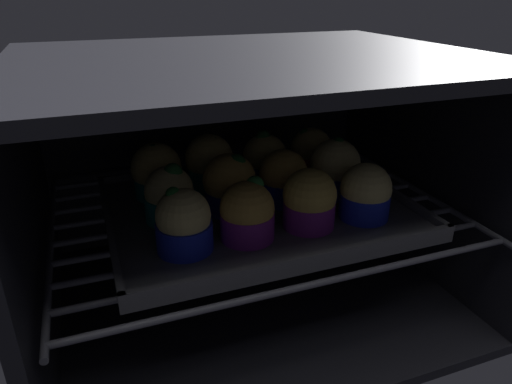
{
  "coord_description": "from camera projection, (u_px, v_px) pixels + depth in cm",
  "views": [
    {
      "loc": [
        -20.55,
        -34.21,
        43.52
      ],
      "look_at": [
        0.0,
        20.66,
        17.22
      ],
      "focal_mm": 32.66,
      "sensor_mm": 36.0,
      "label": 1
    }
  ],
  "objects": [
    {
      "name": "muffin_row2_col0",
      "position": [
        157.0,
        172.0,
        0.67
      ],
      "size": [
        7.21,
        7.21,
        7.91
      ],
      "color": "#0C8C84",
      "rests_on": "baking_tray"
    },
    {
      "name": "muffin_row0_col3",
      "position": [
        365.0,
        194.0,
        0.61
      ],
      "size": [
        6.68,
        6.68,
        7.45
      ],
      "color": "#1928B7",
      "rests_on": "baking_tray"
    },
    {
      "name": "muffin_row1_col2",
      "position": [
        283.0,
        178.0,
        0.65
      ],
      "size": [
        6.83,
        6.83,
        7.57
      ],
      "color": "#1928B7",
      "rests_on": "baking_tray"
    },
    {
      "name": "muffin_row0_col0",
      "position": [
        184.0,
        223.0,
        0.53
      ],
      "size": [
        6.58,
        6.58,
        7.84
      ],
      "color": "#1928B7",
      "rests_on": "baking_tray"
    },
    {
      "name": "muffin_row2_col3",
      "position": [
        311.0,
        153.0,
        0.75
      ],
      "size": [
        6.58,
        6.58,
        7.55
      ],
      "color": "red",
      "rests_on": "baking_tray"
    },
    {
      "name": "oven_rack",
      "position": [
        253.0,
        211.0,
        0.67
      ],
      "size": [
        54.8,
        42.0,
        0.8
      ],
      "color": "#51515B",
      "rests_on": "oven_cavity"
    },
    {
      "name": "muffin_row2_col2",
      "position": [
        265.0,
        160.0,
        0.72
      ],
      "size": [
        6.89,
        6.89,
        8.16
      ],
      "color": "#1928B7",
      "rests_on": "baking_tray"
    },
    {
      "name": "baking_tray",
      "position": [
        256.0,
        209.0,
        0.65
      ],
      "size": [
        40.38,
        32.26,
        2.2
      ],
      "color": "#4C4C51",
      "rests_on": "oven_rack"
    },
    {
      "name": "muffin_row1_col0",
      "position": [
        170.0,
        196.0,
        0.6
      ],
      "size": [
        6.58,
        6.58,
        7.79
      ],
      "color": "#0C8C84",
      "rests_on": "baking_tray"
    },
    {
      "name": "muffin_row1_col3",
      "position": [
        335.0,
        169.0,
        0.67
      ],
      "size": [
        7.2,
        7.2,
        8.62
      ],
      "color": "#1928B7",
      "rests_on": "baking_tray"
    },
    {
      "name": "oven_cavity",
      "position": [
        243.0,
        179.0,
        0.69
      ],
      "size": [
        59.0,
        47.0,
        37.0
      ],
      "color": "black",
      "rests_on": "ground"
    },
    {
      "name": "muffin_row2_col1",
      "position": [
        209.0,
        163.0,
        0.69
      ],
      "size": [
        7.1,
        7.1,
        8.28
      ],
      "color": "#0C8C84",
      "rests_on": "baking_tray"
    },
    {
      "name": "muffin_row0_col2",
      "position": [
        309.0,
        201.0,
        0.58
      ],
      "size": [
        6.78,
        6.78,
        7.72
      ],
      "color": "#7A238C",
      "rests_on": "baking_tray"
    },
    {
      "name": "muffin_row1_col1",
      "position": [
        230.0,
        185.0,
        0.62
      ],
      "size": [
        7.15,
        7.15,
        8.18
      ],
      "color": "#1928B7",
      "rests_on": "baking_tray"
    },
    {
      "name": "muffin_row0_col1",
      "position": [
        247.0,
        213.0,
        0.55
      ],
      "size": [
        6.59,
        6.59,
        7.59
      ],
      "color": "#7A238C",
      "rests_on": "baking_tray"
    }
  ]
}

